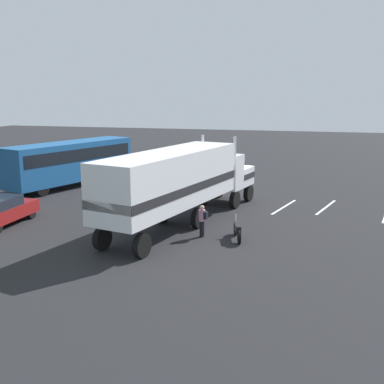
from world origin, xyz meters
The scene contains 8 objects.
ground_plane centered at (0.00, 0.00, 0.00)m, with size 120.00×120.00×0.00m, color #232326.
lane_stripe_near centered at (-1.03, -3.50, 0.01)m, with size 4.40×0.16×0.01m, color silver.
lane_stripe_mid centered at (-0.44, -6.07, 0.01)m, with size 4.40×0.16×0.01m, color silver.
semi_truck centered at (-6.62, 1.67, 2.52)m, with size 14.34×5.80×4.50m.
person_bystander centered at (-8.46, 0.02, 0.89)m, with size 0.34×0.47×1.63m.
parked_bus centered at (1.68, 12.91, 2.07)m, with size 11.23×5.96×3.40m.
parked_car centered at (-9.15, 11.12, 0.81)m, with size 4.40×1.80×1.57m.
motorcycle centered at (-8.43, -1.74, 0.48)m, with size 2.05×0.71×1.12m.
Camera 1 is at (-30.46, -5.33, 7.10)m, focal length 43.99 mm.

